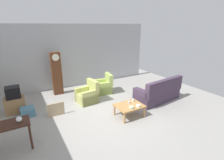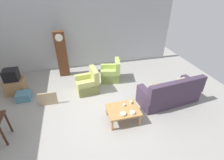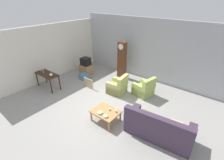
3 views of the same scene
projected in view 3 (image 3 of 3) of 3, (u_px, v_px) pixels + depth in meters
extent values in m
plane|color=#999691|center=(105.00, 108.00, 6.79)|extent=(10.40, 10.40, 0.00)
cube|color=#ADAFB5|center=(150.00, 50.00, 8.56)|extent=(8.40, 0.16, 3.20)
cube|color=silver|center=(50.00, 52.00, 8.73)|extent=(0.12, 6.40, 2.88)
cube|color=#423347|center=(158.00, 131.00, 5.35)|extent=(2.18, 1.06, 0.44)
cube|color=#423347|center=(156.00, 125.00, 4.84)|extent=(2.11, 0.42, 0.60)
cube|color=#423347|center=(189.00, 140.00, 4.85)|extent=(0.33, 0.86, 0.68)
cube|color=#423347|center=(133.00, 118.00, 5.73)|extent=(0.33, 0.86, 0.68)
cube|color=#C6B284|center=(176.00, 126.00, 4.97)|extent=(0.38, 0.19, 0.36)
cube|color=#9E8966|center=(146.00, 115.00, 5.43)|extent=(0.37, 0.14, 0.36)
cube|color=#B7BC66|center=(117.00, 89.00, 7.79)|extent=(0.84, 0.84, 0.40)
cube|color=#B7BC66|center=(123.00, 82.00, 7.43)|extent=(0.27, 0.78, 0.52)
cube|color=#B7BC66|center=(120.00, 84.00, 7.97)|extent=(0.77, 0.25, 0.60)
cube|color=#B7BC66|center=(113.00, 90.00, 7.52)|extent=(0.77, 0.25, 0.60)
cube|color=#A9BF60|center=(143.00, 91.00, 7.63)|extent=(0.90, 0.90, 0.40)
cube|color=#A9BF60|center=(149.00, 85.00, 7.20)|extent=(0.33, 0.78, 0.52)
cube|color=#A9BF60|center=(147.00, 87.00, 7.75)|extent=(0.78, 0.31, 0.60)
cube|color=#A9BF60|center=(139.00, 91.00, 7.41)|extent=(0.78, 0.31, 0.60)
cube|color=#B27F47|center=(106.00, 112.00, 5.93)|extent=(0.96, 0.76, 0.05)
cylinder|color=#B27F47|center=(91.00, 116.00, 6.04)|extent=(0.07, 0.07, 0.37)
cylinder|color=#B27F47|center=(109.00, 126.00, 5.57)|extent=(0.07, 0.07, 0.37)
cylinder|color=#B27F47|center=(103.00, 108.00, 6.49)|extent=(0.07, 0.07, 0.37)
cylinder|color=#B27F47|center=(120.00, 117.00, 6.02)|extent=(0.07, 0.07, 0.37)
cube|color=#381E14|center=(47.00, 74.00, 7.96)|extent=(1.30, 0.56, 0.04)
cylinder|color=#381E14|center=(37.00, 79.00, 8.31)|extent=(0.06, 0.06, 0.73)
cylinder|color=#381E14|center=(51.00, 87.00, 7.64)|extent=(0.06, 0.06, 0.73)
cylinder|color=#381E14|center=(46.00, 76.00, 8.64)|extent=(0.06, 0.06, 0.73)
cylinder|color=#381E14|center=(60.00, 83.00, 7.97)|extent=(0.06, 0.06, 0.73)
cube|color=#562D19|center=(122.00, 60.00, 8.97)|extent=(0.44, 0.28, 1.99)
cylinder|color=silver|center=(121.00, 47.00, 8.50)|extent=(0.30, 0.02, 0.30)
cube|color=#997047|center=(86.00, 69.00, 9.58)|extent=(0.68, 0.52, 0.59)
cube|color=black|center=(86.00, 61.00, 9.35)|extent=(0.48, 0.44, 0.42)
cube|color=tan|center=(88.00, 83.00, 8.19)|extent=(0.60, 0.05, 0.49)
cube|color=teal|center=(84.00, 76.00, 9.09)|extent=(0.47, 0.43, 0.30)
sphere|color=silver|center=(51.00, 75.00, 7.67)|extent=(0.15, 0.15, 0.15)
cylinder|color=white|center=(116.00, 111.00, 5.86)|extent=(0.08, 0.08, 0.09)
cylinder|color=silver|center=(109.00, 109.00, 5.95)|extent=(0.07, 0.07, 0.08)
cylinder|color=white|center=(105.00, 116.00, 5.62)|extent=(0.15, 0.15, 0.06)
cylinder|color=#B2C69E|center=(100.00, 113.00, 5.79)|extent=(0.18, 0.18, 0.06)
cylinder|color=silver|center=(41.00, 71.00, 8.23)|extent=(0.07, 0.07, 0.02)
cylinder|color=silver|center=(41.00, 70.00, 8.21)|extent=(0.01, 0.01, 0.08)
cone|color=silver|center=(41.00, 68.00, 8.17)|extent=(0.07, 0.07, 0.08)
cylinder|color=silver|center=(43.00, 72.00, 8.10)|extent=(0.06, 0.06, 0.02)
cylinder|color=silver|center=(43.00, 71.00, 8.08)|extent=(0.01, 0.01, 0.08)
cone|color=silver|center=(43.00, 70.00, 8.05)|extent=(0.07, 0.07, 0.08)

